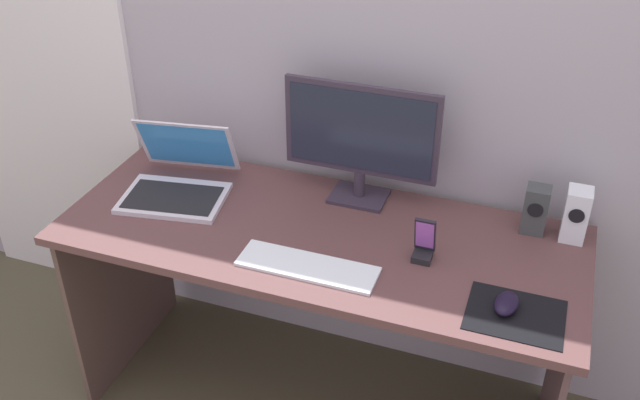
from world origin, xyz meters
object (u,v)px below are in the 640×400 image
Objects in this scene: keyboard_external at (308,266)px; phone_in_dock at (424,245)px; monitor at (361,138)px; mouse at (507,304)px; speaker_right at (576,215)px; speaker_near_monitor at (535,210)px; laptop at (178,180)px.

keyboard_external is 2.92× the size of phone_in_dock.
monitor is 4.92× the size of mouse.
mouse reaches higher than keyboard_external.
speaker_right is 1.10× the size of speaker_near_monitor.
laptop is (-1.12, -0.17, -0.03)m from speaker_near_monitor.
laptop is at bearing 174.29° from phone_in_dock.
speaker_near_monitor is 0.38m from phone_in_dock.
keyboard_external is at bearing -152.37° from phone_in_dock.
keyboard_external is at bearing -145.00° from speaker_near_monitor.
mouse is at bearing -109.74° from speaker_right.
speaker_near_monitor is 1.52× the size of mouse.
phone_in_dock is at bearing 157.97° from mouse.
laptop is 0.94× the size of keyboard_external.
mouse is at bearing -11.84° from laptop.
keyboard_external is 4.01× the size of mouse.
phone_in_dock is at bearing -147.81° from speaker_right.
phone_in_dock reaches higher than mouse.
keyboard_external is (-0.03, -0.40, -0.21)m from monitor.
phone_in_dock is (-0.28, -0.25, -0.03)m from speaker_near_monitor.
keyboard_external is at bearing -23.74° from laptop.
monitor is at bearing 16.11° from laptop.
monitor is 0.62m from laptop.
laptop reaches higher than mouse.
speaker_near_monitor is 1.10× the size of phone_in_dock.
phone_in_dock is (0.84, -0.08, 0.00)m from laptop.
monitor is 3.24× the size of speaker_near_monitor.
speaker_right is 1.67× the size of mouse.
monitor is 1.30× the size of laptop.
phone_in_dock is (-0.40, -0.25, -0.04)m from speaker_right.
laptop is 2.75× the size of phone_in_dock.
laptop reaches higher than keyboard_external.
speaker_near_monitor is at bearing 93.80° from mouse.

